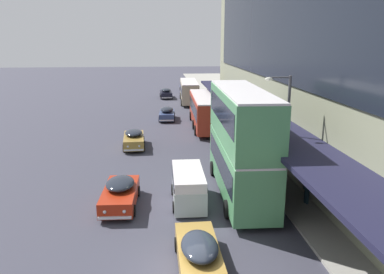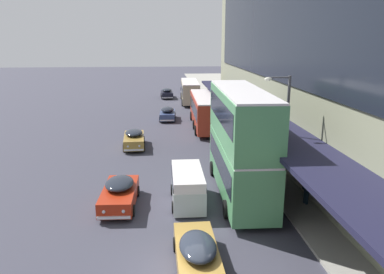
{
  "view_description": "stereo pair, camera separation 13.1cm",
  "coord_description": "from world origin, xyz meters",
  "px_view_note": "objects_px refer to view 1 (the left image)",
  "views": [
    {
      "loc": [
        -0.78,
        -13.24,
        9.26
      ],
      "look_at": [
        1.8,
        15.66,
        1.67
      ],
      "focal_mm": 35.0,
      "sensor_mm": 36.0,
      "label": 1
    },
    {
      "loc": [
        -0.65,
        -13.25,
        9.26
      ],
      "look_at": [
        1.8,
        15.66,
        1.67
      ],
      "focal_mm": 35.0,
      "sensor_mm": 36.0,
      "label": 2
    }
  ],
  "objects_px": {
    "sedan_lead_mid": "(166,93)",
    "pedestrian_at_kerb": "(307,186)",
    "sedan_lead_near": "(134,139)",
    "sedan_trailing_mid": "(199,254)",
    "sedan_oncoming_rear": "(185,87)",
    "transit_bus_kerbside_far": "(189,90)",
    "sedan_oncoming_front": "(120,193)",
    "sedan_second_mid": "(167,113)",
    "transit_bus_kerbside_rear": "(241,139)",
    "transit_bus_kerbside_front": "(204,109)",
    "street_lamp": "(284,129)",
    "vw_van": "(188,184)"
  },
  "relations": [
    {
      "from": "sedan_lead_near",
      "to": "transit_bus_kerbside_rear",
      "type": "bearing_deg",
      "value": -57.31
    },
    {
      "from": "transit_bus_kerbside_far",
      "to": "pedestrian_at_kerb",
      "type": "relative_size",
      "value": 5.5
    },
    {
      "from": "sedan_trailing_mid",
      "to": "sedan_oncoming_front",
      "type": "bearing_deg",
      "value": 120.39
    },
    {
      "from": "transit_bus_kerbside_far",
      "to": "sedan_lead_mid",
      "type": "height_order",
      "value": "transit_bus_kerbside_far"
    },
    {
      "from": "sedan_oncoming_rear",
      "to": "sedan_trailing_mid",
      "type": "relative_size",
      "value": 0.96
    },
    {
      "from": "sedan_oncoming_front",
      "to": "sedan_second_mid",
      "type": "bearing_deg",
      "value": 82.14
    },
    {
      "from": "sedan_oncoming_rear",
      "to": "transit_bus_kerbside_far",
      "type": "bearing_deg",
      "value": -91.56
    },
    {
      "from": "transit_bus_kerbside_far",
      "to": "sedan_oncoming_rear",
      "type": "relative_size",
      "value": 2.2
    },
    {
      "from": "transit_bus_kerbside_front",
      "to": "transit_bus_kerbside_rear",
      "type": "distance_m",
      "value": 18.3
    },
    {
      "from": "sedan_second_mid",
      "to": "vw_van",
      "type": "xyz_separation_m",
      "value": [
        0.67,
        -23.25,
        0.32
      ]
    },
    {
      "from": "sedan_trailing_mid",
      "to": "pedestrian_at_kerb",
      "type": "relative_size",
      "value": 2.61
    },
    {
      "from": "sedan_oncoming_rear",
      "to": "pedestrian_at_kerb",
      "type": "xyz_separation_m",
      "value": [
        3.39,
        -49.14,
        0.44
      ]
    },
    {
      "from": "sedan_lead_mid",
      "to": "sedan_trailing_mid",
      "type": "xyz_separation_m",
      "value": [
        0.33,
        -47.12,
        -0.07
      ]
    },
    {
      "from": "sedan_oncoming_rear",
      "to": "sedan_trailing_mid",
      "type": "height_order",
      "value": "sedan_oncoming_rear"
    },
    {
      "from": "transit_bus_kerbside_front",
      "to": "pedestrian_at_kerb",
      "type": "xyz_separation_m",
      "value": [
        3.44,
        -20.24,
        -0.77
      ]
    },
    {
      "from": "sedan_second_mid",
      "to": "sedan_trailing_mid",
      "type": "distance_m",
      "value": 29.95
    },
    {
      "from": "transit_bus_kerbside_far",
      "to": "sedan_lead_near",
      "type": "distance_m",
      "value": 24.79
    },
    {
      "from": "sedan_lead_near",
      "to": "street_lamp",
      "type": "bearing_deg",
      "value": -52.45
    },
    {
      "from": "sedan_lead_near",
      "to": "sedan_oncoming_rear",
      "type": "bearing_deg",
      "value": 78.77
    },
    {
      "from": "transit_bus_kerbside_far",
      "to": "transit_bus_kerbside_front",
      "type": "bearing_deg",
      "value": -89.01
    },
    {
      "from": "sedan_trailing_mid",
      "to": "vw_van",
      "type": "height_order",
      "value": "vw_van"
    },
    {
      "from": "sedan_lead_near",
      "to": "vw_van",
      "type": "height_order",
      "value": "vw_van"
    },
    {
      "from": "sedan_second_mid",
      "to": "sedan_lead_mid",
      "type": "distance_m",
      "value": 17.17
    },
    {
      "from": "transit_bus_kerbside_far",
      "to": "pedestrian_at_kerb",
      "type": "height_order",
      "value": "transit_bus_kerbside_far"
    },
    {
      "from": "transit_bus_kerbside_far",
      "to": "sedan_oncoming_front",
      "type": "distance_m",
      "value": 36.55
    },
    {
      "from": "vw_van",
      "to": "pedestrian_at_kerb",
      "type": "height_order",
      "value": "pedestrian_at_kerb"
    },
    {
      "from": "pedestrian_at_kerb",
      "to": "sedan_lead_near",
      "type": "bearing_deg",
      "value": 129.02
    },
    {
      "from": "sedan_oncoming_rear",
      "to": "sedan_lead_near",
      "type": "relative_size",
      "value": 1.05
    },
    {
      "from": "transit_bus_kerbside_front",
      "to": "sedan_trailing_mid",
      "type": "bearing_deg",
      "value": -97.38
    },
    {
      "from": "transit_bus_kerbside_rear",
      "to": "sedan_lead_near",
      "type": "xyz_separation_m",
      "value": [
        -7.08,
        11.03,
        -2.72
      ]
    },
    {
      "from": "sedan_lead_mid",
      "to": "pedestrian_at_kerb",
      "type": "relative_size",
      "value": 2.51
    },
    {
      "from": "sedan_lead_near",
      "to": "sedan_trailing_mid",
      "type": "xyz_separation_m",
      "value": [
        3.78,
        -18.59,
        -0.04
      ]
    },
    {
      "from": "sedan_oncoming_front",
      "to": "sedan_oncoming_rear",
      "type": "xyz_separation_m",
      "value": [
        7.21,
        48.18,
        -0.04
      ]
    },
    {
      "from": "transit_bus_kerbside_front",
      "to": "sedan_lead_mid",
      "type": "relative_size",
      "value": 2.43
    },
    {
      "from": "transit_bus_kerbside_rear",
      "to": "sedan_second_mid",
      "type": "relative_size",
      "value": 2.32
    },
    {
      "from": "transit_bus_kerbside_front",
      "to": "street_lamp",
      "type": "bearing_deg",
      "value": -83.51
    },
    {
      "from": "transit_bus_kerbside_front",
      "to": "transit_bus_kerbside_far",
      "type": "bearing_deg",
      "value": 90.99
    },
    {
      "from": "transit_bus_kerbside_far",
      "to": "sedan_lead_near",
      "type": "relative_size",
      "value": 2.31
    },
    {
      "from": "transit_bus_kerbside_far",
      "to": "sedan_lead_near",
      "type": "bearing_deg",
      "value": -106.02
    },
    {
      "from": "vw_van",
      "to": "street_lamp",
      "type": "bearing_deg",
      "value": -2.42
    },
    {
      "from": "sedan_oncoming_rear",
      "to": "sedan_lead_mid",
      "type": "relative_size",
      "value": 1.0
    },
    {
      "from": "transit_bus_kerbside_front",
      "to": "street_lamp",
      "type": "distance_m",
      "value": 19.59
    },
    {
      "from": "transit_bus_kerbside_far",
      "to": "transit_bus_kerbside_rear",
      "type": "bearing_deg",
      "value": -89.6
    },
    {
      "from": "sedan_oncoming_rear",
      "to": "sedan_lead_mid",
      "type": "xyz_separation_m",
      "value": [
        -3.72,
        -7.57,
        0.06
      ]
    },
    {
      "from": "transit_bus_kerbside_far",
      "to": "sedan_trailing_mid",
      "type": "height_order",
      "value": "transit_bus_kerbside_far"
    },
    {
      "from": "sedan_oncoming_rear",
      "to": "sedan_lead_near",
      "type": "xyz_separation_m",
      "value": [
        -7.17,
        -36.1,
        0.03
      ]
    },
    {
      "from": "sedan_lead_near",
      "to": "vw_van",
      "type": "xyz_separation_m",
      "value": [
        3.86,
        -11.89,
        0.33
      ]
    },
    {
      "from": "transit_bus_kerbside_rear",
      "to": "sedan_lead_mid",
      "type": "bearing_deg",
      "value": 95.24
    },
    {
      "from": "street_lamp",
      "to": "sedan_trailing_mid",
      "type": "bearing_deg",
      "value": -130.58
    },
    {
      "from": "transit_bus_kerbside_rear",
      "to": "sedan_second_mid",
      "type": "bearing_deg",
      "value": 99.84
    }
  ]
}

